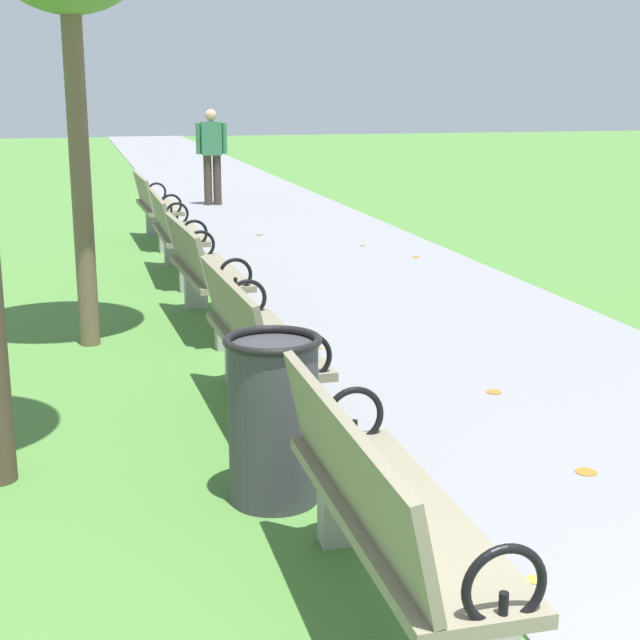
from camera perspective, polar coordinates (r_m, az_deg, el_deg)
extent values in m
cube|color=gray|center=(19.14, -5.43, 7.76)|extent=(3.00, 44.00, 0.02)
cube|color=gray|center=(3.56, 4.69, -11.55)|extent=(0.44, 1.60, 0.05)
cube|color=gray|center=(3.42, 1.72, -8.51)|extent=(0.12, 1.60, 0.40)
cube|color=#99968E|center=(4.31, 1.33, -10.51)|extent=(0.20, 0.12, 0.45)
torus|color=black|center=(2.91, 11.00, -15.42)|extent=(0.27, 0.03, 0.27)
cylinder|color=black|center=(2.95, 10.93, -16.78)|extent=(0.03, 0.03, 0.12)
torus|color=black|center=(4.20, 2.08, -5.77)|extent=(0.27, 0.03, 0.27)
cylinder|color=black|center=(4.23, 2.07, -6.79)|extent=(0.03, 0.03, 0.12)
cube|color=gray|center=(5.82, -3.33, -1.39)|extent=(0.50, 1.61, 0.05)
cube|color=gray|center=(5.73, -5.21, 0.64)|extent=(0.18, 1.60, 0.40)
cube|color=#99968E|center=(5.21, -1.41, -6.09)|extent=(0.20, 0.13, 0.45)
cube|color=#99968E|center=(6.58, -4.79, -1.87)|extent=(0.20, 0.13, 0.45)
torus|color=black|center=(5.10, -0.72, -2.24)|extent=(0.27, 0.04, 0.27)
cylinder|color=black|center=(5.12, -0.72, -3.10)|extent=(0.03, 0.03, 0.12)
torus|color=black|center=(6.53, -4.37, 1.30)|extent=(0.27, 0.04, 0.27)
cylinder|color=black|center=(6.54, -4.36, 0.61)|extent=(0.03, 0.03, 0.12)
cube|color=gray|center=(8.10, -6.63, 2.86)|extent=(0.51, 1.62, 0.05)
cube|color=gray|center=(8.03, -8.01, 4.35)|extent=(0.19, 1.60, 0.40)
cube|color=#99968E|center=(7.44, -5.53, -0.06)|extent=(0.21, 0.13, 0.45)
cube|color=#99968E|center=(8.86, -7.46, 2.13)|extent=(0.21, 0.13, 0.45)
torus|color=black|center=(7.36, -5.10, 2.70)|extent=(0.27, 0.04, 0.27)
cylinder|color=black|center=(7.37, -5.09, 2.09)|extent=(0.03, 0.03, 0.12)
torus|color=black|center=(8.83, -7.17, 4.50)|extent=(0.27, 0.04, 0.27)
cylinder|color=black|center=(8.84, -7.16, 3.99)|extent=(0.03, 0.03, 0.12)
cube|color=gray|center=(10.31, -8.41, 5.14)|extent=(0.45, 1.60, 0.05)
cube|color=gray|center=(10.26, -9.51, 6.33)|extent=(0.13, 1.60, 0.40)
cube|color=#99968E|center=(9.62, -7.84, 3.04)|extent=(0.20, 0.12, 0.45)
cube|color=#99968E|center=(11.07, -8.81, 4.41)|extent=(0.20, 0.12, 0.45)
torus|color=black|center=(9.55, -7.54, 5.19)|extent=(0.27, 0.03, 0.27)
cylinder|color=black|center=(9.56, -7.53, 4.72)|extent=(0.03, 0.03, 0.12)
torus|color=black|center=(11.04, -8.58, 6.31)|extent=(0.27, 0.03, 0.27)
cylinder|color=black|center=(11.06, -8.56, 5.90)|extent=(0.03, 0.03, 0.12)
cube|color=gray|center=(12.67, -9.62, 6.69)|extent=(0.48, 1.61, 0.05)
cube|color=gray|center=(12.63, -10.53, 7.66)|extent=(0.17, 1.60, 0.40)
cube|color=#99968E|center=(11.98, -9.15, 5.10)|extent=(0.20, 0.13, 0.45)
cube|color=#99968E|center=(13.44, -9.96, 6.00)|extent=(0.20, 0.13, 0.45)
torus|color=black|center=(11.92, -8.92, 6.84)|extent=(0.27, 0.04, 0.27)
cylinder|color=black|center=(11.93, -8.91, 6.46)|extent=(0.03, 0.03, 0.12)
torus|color=black|center=(13.42, -9.78, 7.56)|extent=(0.27, 0.04, 0.27)
cylinder|color=black|center=(13.43, -9.76, 7.23)|extent=(0.03, 0.03, 0.12)
cylinder|color=brown|center=(7.57, -14.20, 8.90)|extent=(0.16, 0.16, 2.81)
cylinder|color=#3D3328|center=(16.63, -6.18, 8.35)|extent=(0.14, 0.14, 0.85)
cylinder|color=#3D3328|center=(16.62, -6.74, 8.33)|extent=(0.14, 0.14, 0.85)
cube|color=#33724C|center=(16.58, -6.53, 10.76)|extent=(0.36, 0.25, 0.56)
sphere|color=tan|center=(16.56, -6.57, 12.11)|extent=(0.20, 0.20, 0.20)
cylinder|color=#33724C|center=(16.59, -5.76, 10.79)|extent=(0.09, 0.09, 0.52)
cylinder|color=#33724C|center=(16.57, -7.30, 10.74)|extent=(0.09, 0.09, 0.52)
cylinder|color=#38383D|center=(4.67, -2.81, -6.20)|extent=(0.44, 0.44, 0.80)
torus|color=black|center=(4.55, -2.87, -1.22)|extent=(0.48, 0.48, 0.04)
cylinder|color=#AD6B23|center=(11.46, 5.78, 3.80)|extent=(0.14, 0.14, 0.00)
cylinder|color=#AD6B23|center=(7.40, -0.15, -1.69)|extent=(0.09, 0.09, 0.00)
cylinder|color=brown|center=(13.39, -13.07, 4.86)|extent=(0.08, 0.08, 0.00)
cylinder|color=#AD6B23|center=(5.27, 15.67, -8.75)|extent=(0.16, 0.16, 0.00)
cylinder|color=gold|center=(15.15, -9.89, 6.01)|extent=(0.15, 0.15, 0.00)
cylinder|color=gold|center=(4.15, 12.74, -14.96)|extent=(0.09, 0.09, 0.00)
cylinder|color=brown|center=(13.14, -3.67, 5.12)|extent=(0.13, 0.13, 0.00)
cylinder|color=#AD6B23|center=(6.45, 10.40, -4.26)|extent=(0.15, 0.15, 0.00)
cylinder|color=gold|center=(5.32, -4.22, -8.28)|extent=(0.13, 0.13, 0.00)
cylinder|color=#93511E|center=(12.23, 2.58, 4.48)|extent=(0.07, 0.07, 0.00)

